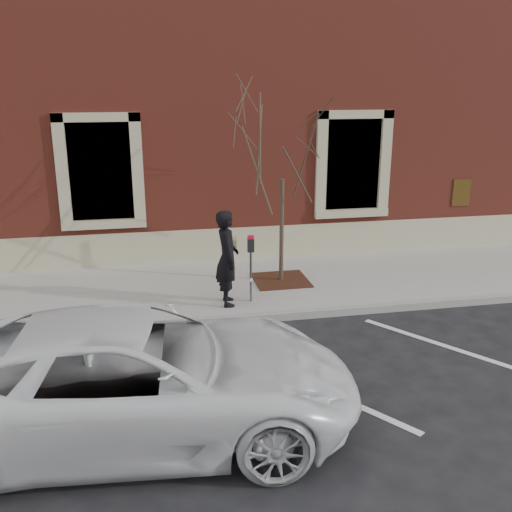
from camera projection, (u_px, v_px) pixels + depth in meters
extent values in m
plane|color=#28282B|center=(262.00, 320.00, 10.81)|extent=(120.00, 120.00, 0.00)
cube|color=#B7B5AB|center=(246.00, 286.00, 12.43)|extent=(40.00, 3.50, 0.15)
cube|color=#9E9E99|center=(263.00, 318.00, 10.75)|extent=(40.00, 0.12, 0.15)
cube|color=maroon|center=(209.00, 94.00, 16.92)|extent=(40.00, 8.50, 8.00)
cube|color=tan|center=(233.00, 243.00, 13.97)|extent=(40.00, 0.06, 0.80)
cube|color=black|center=(101.00, 171.00, 12.98)|extent=(1.40, 0.30, 2.20)
cube|color=tan|center=(105.00, 224.00, 13.17)|extent=(1.90, 0.20, 0.20)
cube|color=black|center=(351.00, 164.00, 14.10)|extent=(1.40, 0.30, 2.20)
cube|color=tan|center=(351.00, 213.00, 14.29)|extent=(1.90, 0.20, 0.20)
imported|color=black|center=(227.00, 258.00, 10.97)|extent=(0.46, 0.69, 1.87)
cylinder|color=#595B60|center=(251.00, 277.00, 11.22)|extent=(0.04, 0.04, 1.02)
cube|color=black|center=(251.00, 245.00, 11.03)|extent=(0.12, 0.09, 0.27)
cube|color=red|center=(251.00, 237.00, 10.98)|extent=(0.11, 0.09, 0.06)
cube|color=white|center=(251.00, 280.00, 11.19)|extent=(0.05, 0.00, 0.07)
cube|color=#462216|center=(281.00, 280.00, 12.53)|extent=(1.17, 1.17, 0.03)
cylinder|color=#463B2A|center=(282.00, 231.00, 12.21)|extent=(0.09, 0.09, 2.25)
imported|color=white|center=(134.00, 377.00, 7.14)|extent=(5.86, 3.07, 1.57)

